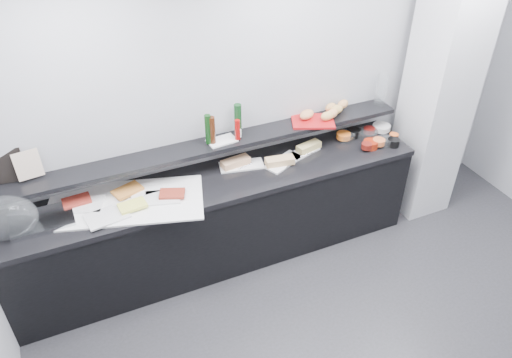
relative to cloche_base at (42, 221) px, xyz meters
name	(u,v)px	position (x,y,z in m)	size (l,w,h in m)	color
back_wall	(278,101)	(2.09, 0.29, 0.43)	(5.00, 0.02, 2.70)	#A9ACB0
ceiling	(493,14)	(2.09, -1.71, 1.78)	(5.00, 5.00, 0.00)	white
column	(440,87)	(3.59, -0.06, 0.43)	(0.50, 0.50, 2.70)	silver
buffet_cabinet	(219,222)	(1.39, -0.01, -0.50)	(3.60, 0.60, 0.85)	black
counter_top	(217,182)	(1.39, -0.01, -0.05)	(3.62, 0.62, 0.05)	black
wall_shelf	(208,146)	(1.39, 0.16, 0.21)	(3.60, 0.25, 0.04)	black
cloche_base	(42,221)	(0.00, 0.00, 0.00)	(0.45, 0.30, 0.04)	#ACAFB3
cloche_dome	(5,218)	(-0.23, 0.00, 0.11)	(0.47, 0.31, 0.34)	white
linen_runner	(126,202)	(0.62, -0.02, -0.01)	(1.21, 0.57, 0.01)	white
platter_meat_a	(82,205)	(0.30, 0.07, 0.00)	(0.32, 0.21, 0.01)	white
food_meat_a	(77,201)	(0.27, 0.12, 0.02)	(0.21, 0.14, 0.02)	maroon
platter_salmon	(145,189)	(0.80, 0.08, 0.00)	(0.27, 0.18, 0.01)	white
food_salmon	(127,190)	(0.66, 0.09, 0.02)	(0.23, 0.14, 0.02)	orange
platter_cheese	(107,216)	(0.46, -0.15, 0.00)	(0.31, 0.21, 0.01)	silver
food_cheese	(132,205)	(0.66, -0.12, 0.02)	(0.21, 0.13, 0.02)	#EAE95B
platter_meat_b	(163,197)	(0.90, -0.09, 0.00)	(0.28, 0.18, 0.01)	silver
food_meat_b	(172,194)	(0.98, -0.10, 0.02)	(0.20, 0.13, 0.02)	maroon
sandwich_plate_left	(242,165)	(1.65, 0.09, -0.01)	(0.38, 0.16, 0.01)	white
sandwich_food_left	(236,162)	(1.61, 0.11, 0.02)	(0.25, 0.10, 0.06)	#E2A676
tongs_left	(246,166)	(1.68, 0.05, 0.00)	(0.01, 0.01, 0.16)	silver
sandwich_plate_mid	(284,162)	(2.01, -0.01, -0.01)	(0.36, 0.16, 0.01)	white
sandwich_food_mid	(280,161)	(1.96, -0.03, 0.02)	(0.25, 0.10, 0.06)	tan
tongs_mid	(291,163)	(2.06, -0.07, 0.00)	(0.01, 0.01, 0.16)	#B5B6BC
sandwich_plate_right	(304,152)	(2.25, 0.06, -0.01)	(0.30, 0.13, 0.01)	silver
sandwich_food_right	(309,147)	(2.31, 0.07, 0.02)	(0.23, 0.09, 0.06)	tan
tongs_right	(307,154)	(2.26, 0.00, 0.00)	(0.01, 0.01, 0.16)	silver
bowl_glass_fruit	(346,136)	(2.72, 0.10, 0.02)	(0.16, 0.16, 0.07)	white
fill_glass_fruit	(344,136)	(2.70, 0.10, 0.03)	(0.13, 0.13, 0.05)	orange
bowl_black_jam	(353,133)	(2.82, 0.13, 0.02)	(0.13, 0.13, 0.07)	black
fill_black_jam	(369,130)	(2.97, 0.09, 0.03)	(0.11, 0.11, 0.05)	#5F100D
bowl_glass_cream	(367,134)	(2.93, 0.05, 0.02)	(0.20, 0.20, 0.07)	white
fill_glass_cream	(381,127)	(3.11, 0.09, 0.03)	(0.17, 0.17, 0.05)	silver
bowl_red_jam	(371,144)	(2.85, -0.11, 0.02)	(0.13, 0.13, 0.07)	#9C230E
fill_red_jam	(367,146)	(2.79, -0.13, 0.03)	(0.09, 0.09, 0.05)	#63140E
bowl_glass_salmon	(385,141)	(3.00, -0.12, 0.02)	(0.14, 0.14, 0.07)	white
fill_glass_salmon	(379,142)	(2.94, -0.12, 0.03)	(0.11, 0.11, 0.05)	orange
bowl_black_fruit	(393,142)	(3.07, -0.17, 0.02)	(0.11, 0.11, 0.07)	black
fill_black_fruit	(394,136)	(3.12, -0.10, 0.03)	(0.08, 0.08, 0.05)	#DC591E
framed_print	(7,166)	(-0.14, 0.28, 0.36)	(0.23, 0.02, 0.26)	black
print_art	(28,165)	(0.01, 0.23, 0.36)	(0.19, 0.00, 0.22)	#C9A891
condiment_tray	(222,141)	(1.51, 0.16, 0.24)	(0.24, 0.15, 0.01)	white
bottle_green_a	(208,129)	(1.40, 0.17, 0.37)	(0.05, 0.05, 0.26)	black
bottle_brown	(212,130)	(1.43, 0.16, 0.36)	(0.06, 0.06, 0.24)	#3C1A0A
bottle_green_b	(238,120)	(1.67, 0.20, 0.38)	(0.06, 0.06, 0.28)	#0E3615
bottle_hot	(237,130)	(1.64, 0.13, 0.33)	(0.04, 0.04, 0.18)	#9E0C0B
shaker_salt	(239,133)	(1.67, 0.15, 0.28)	(0.03, 0.03, 0.07)	white
shaker_pepper	(237,134)	(1.64, 0.15, 0.28)	(0.03, 0.03, 0.07)	silver
bread_tray	(313,121)	(2.37, 0.14, 0.24)	(0.37, 0.26, 0.02)	#AD1216
bread_roll_n	(331,107)	(2.60, 0.22, 0.29)	(0.12, 0.08, 0.08)	#BB8547
bread_roll_ne	(343,104)	(2.73, 0.23, 0.29)	(0.12, 0.08, 0.08)	tan
bread_roll_sw	(327,116)	(2.48, 0.09, 0.29)	(0.13, 0.08, 0.08)	tan
bread_roll_s	(332,114)	(2.54, 0.11, 0.29)	(0.12, 0.08, 0.08)	#D88B52
bread_roll_midw	(307,115)	(2.33, 0.19, 0.29)	(0.16, 0.10, 0.08)	#CA824D
bread_roll_mide	(336,109)	(2.62, 0.16, 0.29)	(0.13, 0.08, 0.08)	tan
carafe	(381,90)	(3.12, 0.19, 0.38)	(0.11, 0.11, 0.30)	white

